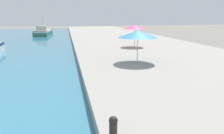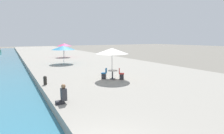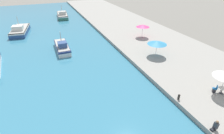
% 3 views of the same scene
% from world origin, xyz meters
% --- Properties ---
extents(quay_promenade, '(16.00, 90.00, 0.55)m').
position_xyz_m(quay_promenade, '(8.00, 37.00, 0.28)').
color(quay_promenade, gray).
rests_on(quay_promenade, ground_plane).
extents(fishing_boat_distant, '(3.55, 9.01, 3.66)m').
position_xyz_m(fishing_boat_distant, '(-5.69, 54.07, 0.77)').
color(fishing_boat_distant, '#33705B').
rests_on(fishing_boat_distant, water_basin).
extents(cafe_umbrella_white, '(3.06, 3.06, 2.42)m').
position_xyz_m(cafe_umbrella_white, '(4.53, 20.12, 2.70)').
color(cafe_umbrella_white, '#B7B7B7').
rests_on(cafe_umbrella_white, quay_promenade).
extents(cafe_umbrella_striped, '(2.67, 2.67, 2.51)m').
position_xyz_m(cafe_umbrella_striped, '(7.02, 28.74, 2.82)').
color(cafe_umbrella_striped, '#B7B7B7').
rests_on(cafe_umbrella_striped, quay_promenade).
extents(mooring_bollard, '(0.26, 0.26, 0.65)m').
position_xyz_m(mooring_bollard, '(0.38, 9.74, 0.90)').
color(mooring_bollard, '#2D2823').
rests_on(mooring_bollard, quay_promenade).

